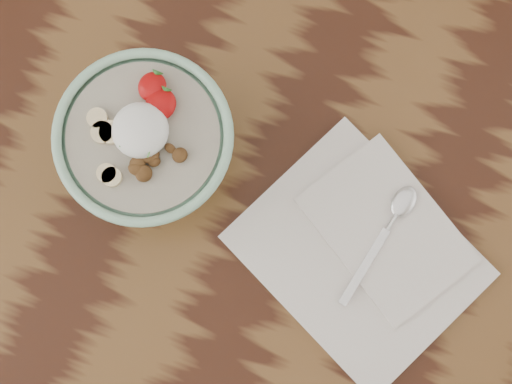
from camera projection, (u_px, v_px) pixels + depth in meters
table at (154, 122)px, 104.10cm from camera, size 160.00×90.00×75.00cm
breakfast_bowl at (148, 144)px, 86.84cm from camera, size 21.25×21.25×14.56cm
napkin at (364, 250)px, 91.60cm from camera, size 35.42×32.77×1.75cm
spoon at (394, 218)px, 90.75cm from camera, size 5.17×17.61×0.92cm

